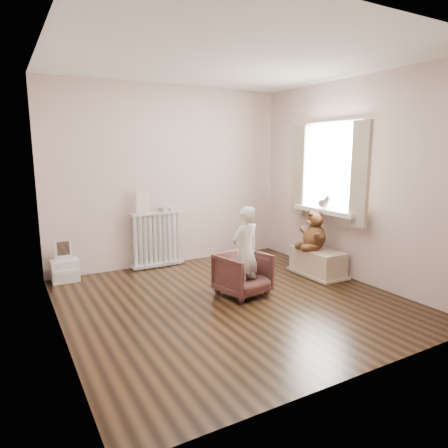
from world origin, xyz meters
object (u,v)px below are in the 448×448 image
radiator (157,241)px  toy_bench (318,260)px  toy_vanity (64,261)px  teddy_bear (315,226)px  armchair (243,274)px  child (245,251)px  plush_cat (324,201)px

radiator → toy_bench: 2.29m
toy_vanity → toy_bench: toy_vanity is taller
radiator → toy_vanity: radiator is taller
radiator → teddy_bear: size_ratio=1.58×
armchair → toy_bench: size_ratio=0.74×
toy_bench → armchair: bearing=-173.8°
radiator → armchair: bearing=-72.6°
radiator → child: 1.69m
toy_vanity → child: size_ratio=0.51×
radiator → toy_vanity: (-1.28, -0.03, -0.11)m
child → plush_cat: bearing=179.3°
child → plush_cat: 1.53m
toy_vanity → child: bearing=-41.8°
radiator → child: child is taller
toy_vanity → toy_bench: size_ratio=0.71×
teddy_bear → toy_bench: bearing=-56.0°
teddy_bear → child: bearing=-161.4°
radiator → plush_cat: 2.43m
armchair → teddy_bear: bearing=-2.5°
teddy_bear → plush_cat: 0.37m
child → plush_cat: plush_cat is taller
radiator → toy_vanity: bearing=-178.7°
toy_bench → teddy_bear: (-0.03, 0.06, 0.47)m
toy_vanity → child: child is taller
radiator → plush_cat: plush_cat is taller
armchair → child: 0.30m
radiator → toy_bench: bearing=-38.5°
toy_vanity → armchair: toy_vanity is taller
radiator → toy_vanity: size_ratio=1.55×
toy_vanity → armchair: size_ratio=0.96×
toy_vanity → toy_bench: bearing=-24.4°
child → toy_bench: (1.30, 0.19, -0.34)m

